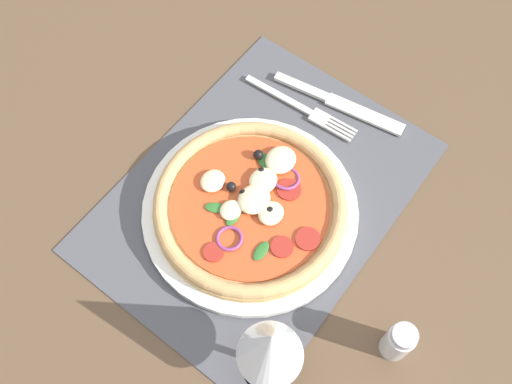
{
  "coord_description": "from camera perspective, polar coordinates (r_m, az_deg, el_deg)",
  "views": [
    {
      "loc": [
        26.86,
        19.81,
        67.8
      ],
      "look_at": [
        0.84,
        0.0,
        2.53
      ],
      "focal_mm": 40.1,
      "sensor_mm": 36.0,
      "label": 1
    }
  ],
  "objects": [
    {
      "name": "ground_plane",
      "position": [
        0.77,
        0.38,
        -0.8
      ],
      "size": [
        190.0,
        140.0,
        2.4
      ],
      "primitive_type": "cube",
      "color": "brown"
    },
    {
      "name": "placemat",
      "position": [
        0.75,
        0.39,
        -0.34
      ],
      "size": [
        44.05,
        32.32,
        0.4
      ],
      "primitive_type": "cube",
      "color": "#4C4C51",
      "rests_on": "ground_plane"
    },
    {
      "name": "pepper_shaker",
      "position": [
        0.68,
        14.03,
        -14.27
      ],
      "size": [
        3.2,
        3.2,
        6.7
      ],
      "color": "silver",
      "rests_on": "ground_plane"
    },
    {
      "name": "plate",
      "position": [
        0.74,
        -0.58,
        -1.87
      ],
      "size": [
        27.81,
        27.81,
        1.13
      ],
      "primitive_type": "cylinder",
      "color": "silver",
      "rests_on": "placemat"
    },
    {
      "name": "pizza",
      "position": [
        0.72,
        -0.54,
        -1.24
      ],
      "size": [
        24.72,
        24.72,
        2.62
      ],
      "color": "tan",
      "rests_on": "plate"
    },
    {
      "name": "knife",
      "position": [
        0.83,
        8.31,
        8.75
      ],
      "size": [
        4.72,
        20.01,
        0.62
      ],
      "rotation": [
        0.0,
        0.0,
        1.73
      ],
      "color": "silver",
      "rests_on": "placemat"
    },
    {
      "name": "wine_glass",
      "position": [
        0.59,
        1.48,
        -15.2
      ],
      "size": [
        7.2,
        7.2,
        14.9
      ],
      "color": "silver",
      "rests_on": "ground_plane"
    },
    {
      "name": "fork",
      "position": [
        0.82,
        4.94,
        8.17
      ],
      "size": [
        2.51,
        18.05,
        0.44
      ],
      "rotation": [
        0.0,
        0.0,
        1.62
      ],
      "color": "silver",
      "rests_on": "placemat"
    }
  ]
}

